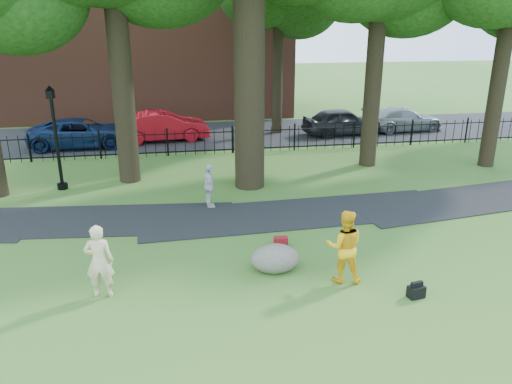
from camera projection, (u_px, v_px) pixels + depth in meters
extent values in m
plane|color=#356824|center=(295.00, 274.00, 12.41)|extent=(120.00, 120.00, 0.00)
cube|color=black|center=(295.00, 214.00, 16.20)|extent=(36.07, 3.85, 0.03)
cube|color=black|center=(223.00, 135.00, 27.28)|extent=(80.00, 7.00, 0.02)
cube|color=black|center=(232.00, 132.00, 23.23)|extent=(44.00, 0.04, 0.04)
cube|color=black|center=(233.00, 149.00, 23.51)|extent=(44.00, 0.04, 0.04)
cube|color=brown|center=(145.00, 19.00, 32.09)|extent=(18.00, 8.00, 12.00)
cylinder|color=black|center=(249.00, 42.00, 17.19)|extent=(1.10, 1.10, 10.50)
cylinder|color=black|center=(120.00, 61.00, 18.07)|extent=(0.80, 0.80, 9.10)
cylinder|color=black|center=(374.00, 65.00, 20.29)|extent=(0.70, 0.70, 8.40)
cylinder|color=black|center=(500.00, 70.00, 20.24)|extent=(0.64, 0.64, 8.05)
imported|color=beige|center=(99.00, 261.00, 11.15)|extent=(0.66, 0.46, 1.75)
imported|color=#F6AC14|center=(344.00, 246.00, 11.81)|extent=(1.02, 0.88, 1.81)
imported|color=silver|center=(209.00, 186.00, 16.52)|extent=(0.39, 0.89, 1.50)
ellipsoid|color=#6D695B|center=(275.00, 256.00, 12.52)|extent=(1.42, 1.20, 0.72)
cylinder|color=black|center=(57.00, 145.00, 18.05)|extent=(0.13, 0.13, 3.35)
cylinder|color=black|center=(63.00, 186.00, 18.56)|extent=(0.38, 0.38, 0.21)
cube|color=black|center=(50.00, 94.00, 17.44)|extent=(0.27, 0.27, 0.31)
cone|color=black|center=(49.00, 88.00, 17.37)|extent=(0.34, 0.34, 0.17)
cube|color=black|center=(416.00, 292.00, 11.32)|extent=(0.41, 0.29, 0.28)
cube|color=maroon|center=(281.00, 242.00, 13.87)|extent=(0.41, 0.29, 0.26)
imported|color=#B70E1A|center=(163.00, 126.00, 25.64)|extent=(4.78, 2.08, 1.53)
imported|color=#0E2149|center=(81.00, 133.00, 24.44)|extent=(5.10, 2.48, 1.40)
imported|color=black|center=(342.00, 121.00, 27.02)|extent=(4.43, 2.11, 1.46)
imported|color=gray|center=(403.00, 119.00, 28.00)|extent=(4.65, 2.21, 1.31)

